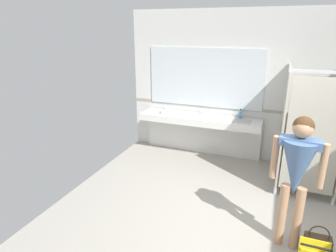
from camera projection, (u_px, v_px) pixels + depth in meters
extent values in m
cube|color=#9E998E|center=(249.00, 242.00, 3.84)|extent=(5.87, 5.78, 0.10)
cube|color=silver|center=(272.00, 89.00, 5.69)|extent=(5.87, 0.12, 2.98)
cube|color=#9E937F|center=(269.00, 111.00, 5.77)|extent=(5.87, 0.01, 0.06)
cube|color=silver|center=(200.00, 120.00, 6.05)|extent=(2.49, 0.55, 0.14)
cube|color=silver|center=(202.00, 136.00, 6.40)|extent=(2.49, 0.08, 0.74)
cube|color=#ADADA8|center=(162.00, 115.00, 6.30)|extent=(0.42, 0.30, 0.11)
cylinder|color=silver|center=(166.00, 108.00, 6.46)|extent=(0.04, 0.04, 0.11)
cylinder|color=silver|center=(165.00, 106.00, 6.40)|extent=(0.03, 0.11, 0.03)
sphere|color=silver|center=(169.00, 109.00, 6.45)|extent=(0.04, 0.04, 0.04)
cube|color=#ADADA8|center=(199.00, 119.00, 6.02)|extent=(0.42, 0.30, 0.11)
cylinder|color=silver|center=(202.00, 111.00, 6.17)|extent=(0.04, 0.04, 0.11)
cylinder|color=silver|center=(201.00, 110.00, 6.11)|extent=(0.03, 0.11, 0.03)
sphere|color=silver|center=(205.00, 113.00, 6.17)|extent=(0.04, 0.04, 0.04)
cube|color=#ADADA8|center=(240.00, 124.00, 5.73)|extent=(0.42, 0.30, 0.11)
cylinder|color=silver|center=(242.00, 116.00, 5.89)|extent=(0.04, 0.04, 0.11)
cylinder|color=silver|center=(242.00, 114.00, 5.82)|extent=(0.03, 0.11, 0.03)
sphere|color=silver|center=(246.00, 117.00, 5.88)|extent=(0.04, 0.04, 0.04)
cube|color=silver|center=(205.00, 78.00, 6.04)|extent=(2.39, 0.02, 1.20)
cube|color=#B2AD9E|center=(283.00, 122.00, 5.06)|extent=(0.03, 1.36, 1.90)
cylinder|color=silver|center=(275.00, 191.00, 4.83)|extent=(0.05, 0.05, 0.12)
cylinder|color=silver|center=(333.00, 201.00, 4.54)|extent=(0.05, 0.05, 0.12)
cube|color=#B2AD9E|center=(313.00, 138.00, 4.34)|extent=(0.77, 0.03, 1.80)
cylinder|color=tan|center=(297.00, 219.00, 3.55)|extent=(0.11, 0.11, 0.83)
cylinder|color=tan|center=(282.00, 214.00, 3.63)|extent=(0.11, 0.11, 0.83)
cone|color=#4C6B99|center=(297.00, 169.00, 3.38)|extent=(0.45, 0.45, 0.71)
cube|color=#4C6B99|center=(301.00, 143.00, 3.28)|extent=(0.47, 0.21, 0.10)
cylinder|color=tan|center=(323.00, 166.00, 3.24)|extent=(0.08, 0.08, 0.53)
cylinder|color=tan|center=(275.00, 157.00, 3.47)|extent=(0.08, 0.08, 0.53)
sphere|color=tan|center=(303.00, 128.00, 3.23)|extent=(0.23, 0.23, 0.23)
sphere|color=#472D19|center=(304.00, 126.00, 3.23)|extent=(0.23, 0.23, 0.23)
cube|color=#3F2D1E|center=(317.00, 246.00, 3.52)|extent=(0.30, 0.14, 0.25)
torus|color=#3F2D1E|center=(319.00, 234.00, 3.47)|extent=(0.23, 0.02, 0.23)
cylinder|color=teal|center=(240.00, 114.00, 5.87)|extent=(0.07, 0.07, 0.16)
cylinder|color=black|center=(241.00, 110.00, 5.84)|extent=(0.03, 0.03, 0.04)
cylinder|color=white|center=(163.00, 112.00, 6.20)|extent=(0.07, 0.07, 0.08)
cylinder|color=black|center=(316.00, 247.00, 2.80)|extent=(0.28, 0.02, 0.02)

